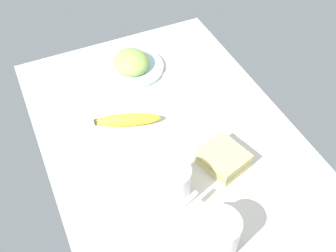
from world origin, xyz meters
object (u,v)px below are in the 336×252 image
object	(u,v)px
plate_of_food	(131,64)
banana	(128,120)
sandwich_main	(224,159)
paper_napkin	(197,78)
coffee_mug_milky	(219,233)
coffee_mug_black	(173,184)

from	to	relation	value
plate_of_food	banana	xyz separation A→B (cm)	(-20.95, 9.17, -0.23)
sandwich_main	paper_napkin	size ratio (longest dim) A/B	0.80
sandwich_main	banana	size ratio (longest dim) A/B	0.71
coffee_mug_milky	sandwich_main	world-z (taller)	coffee_mug_milky
banana	coffee_mug_black	bearing A→B (deg)	-176.98
paper_napkin	sandwich_main	bearing A→B (deg)	164.21
coffee_mug_black	sandwich_main	size ratio (longest dim) A/B	0.83
coffee_mug_black	sandwich_main	distance (cm)	15.93
plate_of_food	paper_napkin	distance (cm)	20.29
coffee_mug_milky	sandwich_main	size ratio (longest dim) A/B	0.85
banana	paper_napkin	xyz separation A→B (cm)	(8.83, -25.34, -1.57)
sandwich_main	plate_of_food	bearing A→B (deg)	9.74
plate_of_food	sandwich_main	bearing A→B (deg)	-170.26
coffee_mug_black	sandwich_main	xyz separation A→B (cm)	(3.47, -15.22, -3.19)
coffee_mug_milky	banana	distance (cm)	40.44
plate_of_food	paper_napkin	world-z (taller)	plate_of_food
plate_of_food	banana	world-z (taller)	plate_of_food
coffee_mug_milky	paper_napkin	xyz separation A→B (cm)	(48.84, -20.41, -4.75)
coffee_mug_black	banana	distance (cm)	25.94
plate_of_food	coffee_mug_black	bearing A→B (deg)	170.47
plate_of_food	banana	size ratio (longest dim) A/B	1.10
coffee_mug_black	sandwich_main	bearing A→B (deg)	-77.15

